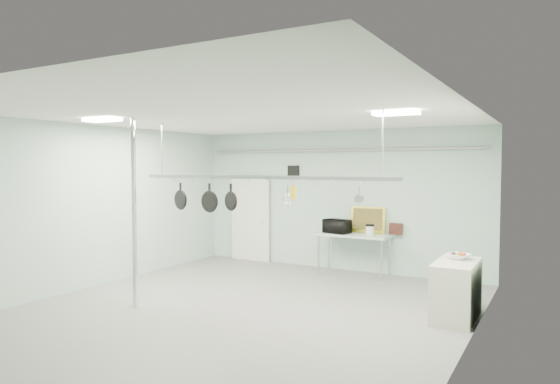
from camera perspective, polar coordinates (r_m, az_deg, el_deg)
The scene contains 25 objects.
floor at distance 8.40m, azimuth -4.77°, elevation -13.53°, with size 8.00×8.00×0.00m, color gray.
ceiling at distance 8.09m, azimuth -4.87°, elevation 8.68°, with size 7.00×8.00×0.02m, color silver.
back_wall at distance 11.59m, azimuth 6.38°, elevation -0.93°, with size 7.00×0.02×3.20m, color #AACCBD.
right_wall at distance 6.77m, azimuth 20.42°, elevation -3.85°, with size 0.02×8.00×3.20m, color #AACCBD.
door at distance 12.68m, azimuth -3.34°, elevation -3.08°, with size 1.10×0.10×2.20m, color silver.
wall_vent at distance 12.02m, azimuth 1.54°, elevation 2.33°, with size 0.30×0.04×0.30m, color black.
conduit_pipe at distance 11.49m, azimuth 6.24°, elevation 4.78°, with size 0.07×0.07×6.60m, color gray.
chrome_pole at distance 8.73m, azimuth -16.34°, elevation -2.30°, with size 0.08×0.08×3.20m, color silver.
prep_table at distance 11.09m, azimuth 8.43°, elevation -5.11°, with size 1.60×0.70×0.91m.
side_cabinet at distance 8.39m, azimuth 19.49°, elevation -10.52°, with size 0.60×1.20×0.90m, color beige.
pot_rack at distance 8.20m, azimuth -2.50°, elevation 1.89°, with size 4.80×0.06×1.00m.
light_panel_left at distance 8.96m, azimuth -19.66°, elevation 7.77°, with size 0.65×0.30×0.05m, color white.
light_panel_right at distance 7.60m, azimuth 13.13°, elevation 8.77°, with size 0.65×0.30×0.05m, color white.
microwave at distance 11.11m, azimuth 6.55°, elevation -3.90°, with size 0.55×0.37×0.31m, color black.
coffee_canister at distance 10.82m, azimuth 10.24°, elevation -4.39°, with size 0.17×0.17×0.20m, color silver.
painting_large at distance 11.25m, azimuth 10.01°, elevation -3.14°, with size 0.78×0.05×0.58m, color yellow.
painting_small at distance 11.08m, azimuth 13.08°, elevation -4.13°, with size 0.30×0.04×0.25m, color #331611.
fruit_bowl at distance 8.51m, azimuth 19.74°, elevation -6.94°, with size 0.36×0.36×0.09m, color white.
skillet_left at distance 9.20m, azimuth -11.30°, elevation -0.50°, with size 0.36×0.06×0.50m, color black, non-canonical shape.
skillet_mid at distance 8.79m, azimuth -8.06°, elevation -0.70°, with size 0.38×0.06×0.52m, color black, non-canonical shape.
skillet_right at distance 8.52m, azimuth -5.64°, elevation -0.63°, with size 0.33×0.06×0.47m, color black, non-canonical shape.
whisk at distance 7.93m, azimuth 0.89°, elevation -0.40°, with size 0.18×0.18×0.34m, color silver, non-canonical shape.
grater at distance 7.88m, azimuth 1.52°, elevation -0.04°, with size 0.10×0.02×0.23m, color yellow, non-canonical shape.
saucepan at distance 7.43m, azimuth 9.03°, elevation -0.25°, with size 0.12×0.08×0.23m, color #BCBDC1, non-canonical shape.
fruit_cluster at distance 8.51m, azimuth 19.74°, elevation -6.67°, with size 0.24×0.24×0.09m, color #AB260F, non-canonical shape.
Camera 1 is at (4.55, -6.65, 2.38)m, focal length 32.00 mm.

